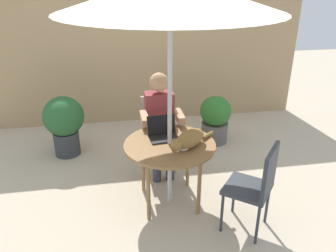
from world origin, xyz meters
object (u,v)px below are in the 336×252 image
chair_occupied (158,126)px  potted_plant_by_chair (64,122)px  laptop (163,131)px  cat (189,140)px  person_seated (160,119)px  potted_plant_near_fence (215,118)px  patio_table (170,149)px  chair_empty (257,183)px

chair_occupied → potted_plant_by_chair: (-1.20, 0.48, -0.06)m
laptop → cat: laptop is taller
person_seated → potted_plant_near_fence: person_seated is taller
patio_table → potted_plant_near_fence: size_ratio=1.34×
chair_empty → laptop: (-0.76, 0.75, 0.23)m
potted_plant_near_fence → potted_plant_by_chair: size_ratio=0.85×
person_seated → laptop: 0.48m
chair_empty → potted_plant_by_chair: bearing=135.6°
chair_empty → potted_plant_by_chair: chair_empty is taller
person_seated → cat: (0.17, -0.76, 0.08)m
chair_occupied → chair_empty: size_ratio=1.00×
person_seated → potted_plant_near_fence: 1.17m
patio_table → cat: bearing=-32.7°
person_seated → cat: bearing=-77.4°
laptop → cat: (0.21, -0.28, 0.02)m
cat → potted_plant_by_chair: cat is taller
chair_occupied → person_seated: person_seated is taller
chair_occupied → potted_plant_by_chair: chair_occupied is taller
laptop → cat: bearing=-52.5°
patio_table → chair_empty: size_ratio=1.03×
cat → potted_plant_by_chair: size_ratio=0.65×
laptop → potted_plant_by_chair: (-1.15, 1.12, -0.29)m
potted_plant_by_chair → person_seated: bearing=-28.2°
potted_plant_near_fence → cat: bearing=-117.2°
laptop → potted_plant_near_fence: bearing=50.4°
patio_table → chair_empty: bearing=-39.1°
patio_table → potted_plant_near_fence: 1.62m
potted_plant_by_chair → chair_empty: bearing=-44.4°
patio_table → chair_occupied: size_ratio=1.03×
patio_table → potted_plant_by_chair: size_ratio=1.14×
chair_occupied → potted_plant_by_chair: size_ratio=1.10×
cat → potted_plant_by_chair: bearing=134.3°
laptop → person_seated: bearing=84.5°
person_seated → chair_occupied: bearing=90.0°
chair_empty → person_seated: size_ratio=0.73×
chair_occupied → potted_plant_near_fence: chair_occupied is taller
cat → potted_plant_near_fence: bearing=62.8°
person_seated → potted_plant_near_fence: size_ratio=1.79×
person_seated → laptop: person_seated is taller
patio_table → chair_occupied: chair_occupied is taller
potted_plant_near_fence → potted_plant_by_chair: (-2.10, -0.03, 0.11)m
person_seated → patio_table: bearing=-90.0°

